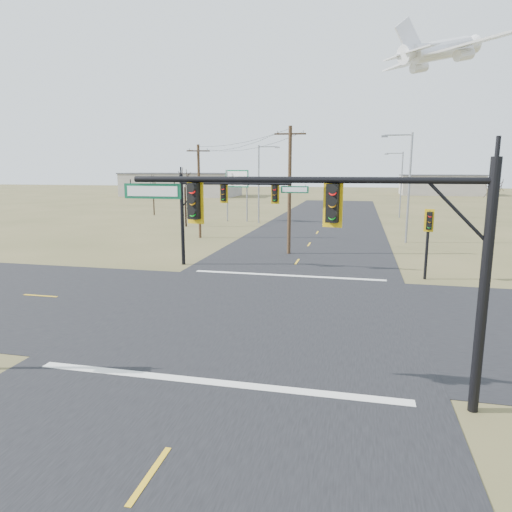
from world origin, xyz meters
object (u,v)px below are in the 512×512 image
Objects in this scene: mast_arm_far at (227,200)px; bare_tree_b at (153,181)px; streetlight_b at (400,181)px; bare_tree_d at (499,185)px; streetlight_c at (260,180)px; utility_pole_near at (290,189)px; utility_pole_far at (199,190)px; highway_sign at (237,185)px; pedestal_signal_ne at (429,228)px; bare_tree_c at (490,191)px; bare_tree_a at (185,177)px; streetlight_a at (407,182)px; mast_arm_near at (340,227)px.

mast_arm_far reaches higher than bare_tree_b.
bare_tree_d is at bearing 5.82° from streetlight_b.
utility_pole_near is at bearing -59.29° from streetlight_c.
highway_sign is (-0.24, 14.87, -0.07)m from utility_pole_far.
streetlight_b is at bearing 43.94° from highway_sign.
bare_tree_c is at bearing 78.82° from pedestal_signal_ne.
bare_tree_a is at bearing -133.18° from streetlight_c.
streetlight_b reaches higher than utility_pole_far.
highway_sign is 0.67× the size of streetlight_a.
streetlight_b is at bearing 6.88° from bare_tree_b.
utility_pole_near reaches higher than mast_arm_near.
pedestal_signal_ne is at bearing -42.25° from bare_tree_a.
utility_pole_near is at bearing -45.84° from bare_tree_a.
utility_pole_far is 0.94× the size of streetlight_c.
bare_tree_b is (-33.43, 33.49, 1.84)m from pedestal_signal_ne.
bare_tree_b is 46.73m from bare_tree_d.
pedestal_signal_ne is at bearing -3.92° from mast_arm_far.
utility_pole_near reaches higher than bare_tree_d.
mast_arm_far is 13.94m from utility_pole_far.
streetlight_b is 1.53× the size of bare_tree_d.
utility_pole_near is (3.38, 5.74, 0.56)m from mast_arm_far.
mast_arm_near reaches higher than bare_tree_b.
bare_tree_d is (29.31, 8.65, -0.63)m from streetlight_c.
bare_tree_a reaches higher than mast_arm_near.
bare_tree_a is at bearing 119.64° from utility_pole_far.
streetlight_c is 1.79× the size of bare_tree_c.
streetlight_c is 1.52× the size of bare_tree_b.
pedestal_signal_ne is 0.73× the size of bare_tree_d.
bare_tree_a reaches higher than highway_sign.
utility_pole_near reaches higher than streetlight_c.
highway_sign reaches higher than bare_tree_b.
bare_tree_d is at bearing 66.44° from bare_tree_c.
mast_arm_near is 16.62m from pedestal_signal_ne.
streetlight_a reaches higher than bare_tree_b.
streetlight_a reaches higher than utility_pole_far.
highway_sign is (-10.01, 21.52, -0.51)m from utility_pole_near.
bare_tree_d is (22.64, 28.87, -0.39)m from utility_pole_near.
utility_pole_near is 21.29m from streetlight_c.
pedestal_signal_ne is 47.35m from bare_tree_b.
bare_tree_a is at bearing -159.35° from bare_tree_d.
utility_pole_near is at bearing -48.02° from bare_tree_b.
highway_sign is 8.06m from bare_tree_a.
highway_sign is 1.23× the size of bare_tree_c.
streetlight_a is 23.06m from streetlight_b.
bare_tree_d is (37.10, 13.98, -0.98)m from bare_tree_a.
streetlight_b is at bearing 170.42° from bare_tree_d.
streetlight_c is 26.98m from bare_tree_c.
streetlight_c reaches higher than bare_tree_d.
streetlight_b is (1.25, 37.67, 1.88)m from pedestal_signal_ne.
bare_tree_a is at bearing -132.07° from streetlight_b.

